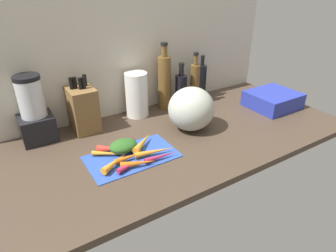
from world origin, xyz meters
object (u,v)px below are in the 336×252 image
(carrot_2, at_px, (114,163))
(carrot_10, at_px, (138,163))
(winter_squash, at_px, (191,109))
(carrot_7, at_px, (130,165))
(paper_towel_roll, at_px, (137,95))
(carrot_3, at_px, (129,142))
(carrot_5, at_px, (155,151))
(carrot_0, at_px, (127,150))
(carrot_6, at_px, (113,150))
(carrot_1, at_px, (110,153))
(bottle_0, at_px, (164,81))
(dish_rack, at_px, (273,100))
(cutting_board, at_px, (132,156))
(bottle_1, at_px, (181,90))
(carrot_8, at_px, (143,142))
(bottle_3, at_px, (201,81))
(carrot_9, at_px, (161,156))
(knife_block, at_px, (83,109))
(bottle_2, at_px, (195,83))
(blender_appliance, at_px, (34,113))
(carrot_4, at_px, (130,157))

(carrot_2, relative_size, carrot_10, 0.97)
(carrot_2, xyz_separation_m, winter_squash, (0.45, 0.11, 0.08))
(carrot_7, distance_m, paper_towel_roll, 0.51)
(carrot_3, bearing_deg, carrot_5, -66.61)
(carrot_0, height_order, carrot_6, carrot_6)
(carrot_1, height_order, paper_towel_roll, paper_towel_roll)
(winter_squash, distance_m, bottle_0, 0.30)
(carrot_3, relative_size, dish_rack, 0.51)
(carrot_7, bearing_deg, cutting_board, 60.97)
(carrot_7, relative_size, bottle_1, 0.47)
(carrot_8, height_order, bottle_3, bottle_3)
(carrot_9, distance_m, knife_block, 0.48)
(carrot_2, height_order, bottle_0, bottle_0)
(carrot_6, height_order, bottle_1, bottle_1)
(knife_block, height_order, bottle_2, bottle_2)
(carrot_10, height_order, knife_block, knife_block)
(carrot_3, bearing_deg, carrot_2, -134.85)
(carrot_0, xyz_separation_m, bottle_3, (0.67, 0.35, 0.09))
(paper_towel_roll, height_order, bottle_3, bottle_3)
(winter_squash, height_order, bottle_1, bottle_1)
(carrot_1, relative_size, knife_block, 0.57)
(cutting_board, height_order, carrot_3, carrot_3)
(bottle_1, bearing_deg, carrot_0, -147.93)
(paper_towel_roll, distance_m, bottle_1, 0.27)
(cutting_board, distance_m, dish_rack, 0.93)
(paper_towel_roll, bearing_deg, carrot_5, -106.84)
(bottle_3, bearing_deg, carrot_6, -156.05)
(bottle_0, bearing_deg, carrot_6, -145.48)
(carrot_7, bearing_deg, carrot_5, 14.22)
(carrot_8, xyz_separation_m, blender_appliance, (-0.38, 0.32, 0.11))
(carrot_5, bearing_deg, carrot_6, 145.51)
(carrot_7, bearing_deg, carrot_4, 65.92)
(winter_squash, xyz_separation_m, bottle_3, (0.30, 0.30, 0.00))
(carrot_2, distance_m, winter_squash, 0.47)
(carrot_9, relative_size, dish_rack, 0.56)
(cutting_board, bearing_deg, carrot_3, 70.85)
(carrot_4, distance_m, carrot_8, 0.12)
(carrot_1, bearing_deg, paper_towel_roll, 47.39)
(carrot_5, bearing_deg, bottle_1, 44.02)
(carrot_8, relative_size, winter_squash, 0.69)
(dish_rack, bearing_deg, winter_squash, 176.61)
(carrot_1, relative_size, carrot_3, 1.14)
(cutting_board, xyz_separation_m, bottle_0, (0.39, 0.37, 0.15))
(carrot_3, height_order, blender_appliance, blender_appliance)
(carrot_1, relative_size, winter_squash, 0.67)
(carrot_1, xyz_separation_m, carrot_2, (-0.01, -0.08, 0.01))
(carrot_9, bearing_deg, carrot_0, 129.94)
(dish_rack, bearing_deg, carrot_4, -175.96)
(knife_block, xyz_separation_m, bottle_1, (0.56, -0.01, -0.01))
(carrot_4, bearing_deg, winter_squash, 14.65)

